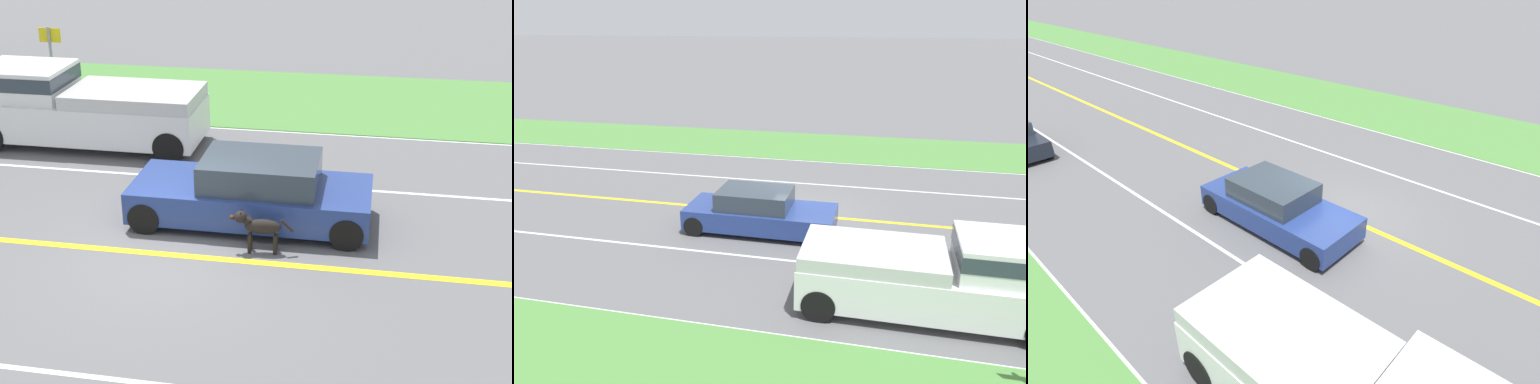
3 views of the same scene
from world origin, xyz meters
The scene contains 10 objects.
ground_plane centered at (0.00, 0.00, 0.00)m, with size 400.00×400.00×0.00m, color #5B5B5E.
centre_divider_line centered at (0.00, 0.00, 0.00)m, with size 0.18×160.00×0.01m, color yellow.
lane_edge_line_right centered at (7.00, 0.00, 0.00)m, with size 0.14×160.00×0.01m, color white.
lane_edge_line_left centered at (-7.00, 0.00, 0.00)m, with size 0.14×160.00×0.01m, color white.
lane_dash_same_dir centered at (3.50, 0.00, 0.00)m, with size 0.10×160.00×0.01m, color white.
lane_dash_oncoming centered at (-3.50, 0.00, 0.00)m, with size 0.10×160.00×0.01m, color white.
grass_verge_left centered at (-10.00, 0.00, 0.01)m, with size 6.00×160.00×0.03m, color #4C843D.
ego_car centered at (1.63, -1.19, 0.63)m, with size 1.91×4.67×1.36m.
dog centered at (0.41, -1.48, 0.52)m, with size 0.27×1.18×0.83m.
pickup_truck centered at (5.28, 3.89, 0.99)m, with size 2.10×5.65×1.96m.
Camera 2 is at (15.82, 2.52, 6.33)m, focal length 35.00 mm.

